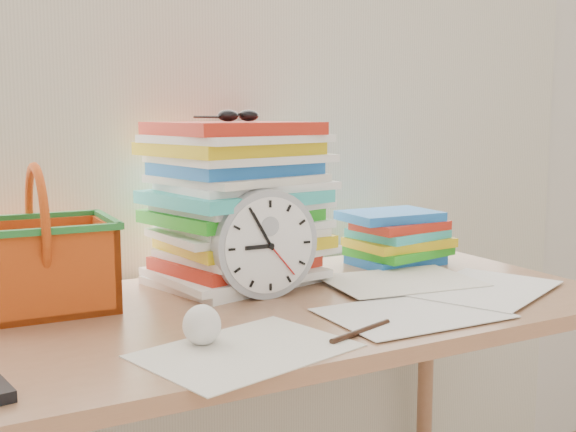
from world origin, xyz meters
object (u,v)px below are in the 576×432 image
basket (38,239)px  paper_stack (239,203)px  book_stack (396,238)px  desk (274,339)px  clock (264,244)px

basket → paper_stack: bearing=6.2°
paper_stack → book_stack: (0.43, -0.02, -0.11)m
desk → paper_stack: (0.02, 0.21, 0.26)m
book_stack → paper_stack: bearing=177.3°
book_stack → basket: (-0.87, -0.01, 0.07)m
desk → clock: size_ratio=6.20×
paper_stack → basket: bearing=-175.8°
book_stack → clock: bearing=-162.9°
paper_stack → clock: size_ratio=1.65×
desk → book_stack: (0.45, 0.19, 0.14)m
clock → book_stack: 0.46m
desk → book_stack: size_ratio=5.29×
desk → basket: bearing=157.0°
desk → paper_stack: bearing=83.8°
clock → paper_stack: bearing=84.5°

